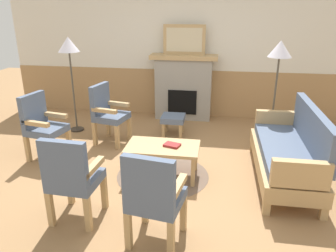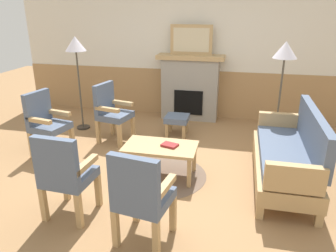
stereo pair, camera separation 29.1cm
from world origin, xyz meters
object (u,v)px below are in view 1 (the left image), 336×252
object	(u,v)px
fireplace	(183,87)
floor_lamp_by_chairs	(69,51)
armchair_front_center	(72,176)
armchair_near_fireplace	(42,124)
couch	(289,152)
framed_picture	(184,40)
armchair_by_window_left	(107,111)
coffee_table	(163,150)
book_on_table	(172,145)
footstool	(173,120)
armchair_front_left	(154,195)
floor_lamp_by_couch	(279,56)

from	to	relation	value
fireplace	floor_lamp_by_chairs	world-z (taller)	floor_lamp_by_chairs
fireplace	armchair_front_center	world-z (taller)	fireplace
fireplace	armchair_near_fireplace	xyz separation A→B (m)	(-1.86, -2.16, -0.11)
couch	floor_lamp_by_chairs	xyz separation A→B (m)	(-3.49, 1.28, 1.05)
framed_picture	armchair_by_window_left	xyz separation A→B (m)	(-1.10, -1.44, -1.02)
coffee_table	floor_lamp_by_chairs	distance (m)	2.58
book_on_table	coffee_table	bearing A→B (deg)	-175.32
fireplace	armchair_by_window_left	distance (m)	1.81
footstool	floor_lamp_by_chairs	world-z (taller)	floor_lamp_by_chairs
couch	armchair_by_window_left	world-z (taller)	same
coffee_table	floor_lamp_by_chairs	size ratio (longest dim) A/B	0.57
couch	footstool	size ratio (longest dim) A/B	4.50
armchair_by_window_left	armchair_front_left	size ratio (longest dim) A/B	1.00
fireplace	couch	bearing A→B (deg)	-54.65
framed_picture	footstool	size ratio (longest dim) A/B	2.00
framed_picture	armchair_front_left	bearing A→B (deg)	-87.77
framed_picture	armchair_by_window_left	world-z (taller)	framed_picture
armchair_front_center	fireplace	bearing A→B (deg)	78.08
book_on_table	floor_lamp_by_couch	distance (m)	2.23
armchair_front_center	floor_lamp_by_chairs	xyz separation A→B (m)	(-1.11, 2.55, 0.91)
fireplace	book_on_table	size ratio (longest dim) A/B	6.37
book_on_table	armchair_near_fireplace	bearing A→B (deg)	171.78
floor_lamp_by_couch	coffee_table	bearing A→B (deg)	-139.05
armchair_by_window_left	armchair_front_left	bearing A→B (deg)	-62.11
book_on_table	armchair_front_center	world-z (taller)	armchair_front_center
fireplace	book_on_table	world-z (taller)	fireplace
coffee_table	armchair_front_center	world-z (taller)	armchair_front_center
footstool	armchair_by_window_left	world-z (taller)	armchair_by_window_left
armchair_front_left	footstool	bearing A→B (deg)	94.40
framed_picture	floor_lamp_by_chairs	bearing A→B (deg)	-151.32
coffee_table	armchair_front_center	xyz separation A→B (m)	(-0.76, -1.11, 0.15)
armchair_by_window_left	couch	bearing A→B (deg)	-17.50
book_on_table	armchair_front_center	distance (m)	1.42
armchair_front_left	floor_lamp_by_chairs	distance (m)	3.54
footstool	armchair_front_left	world-z (taller)	armchair_front_left
footstool	armchair_front_left	size ratio (longest dim) A/B	0.41
framed_picture	fireplace	bearing A→B (deg)	-90.00
couch	floor_lamp_by_chairs	world-z (taller)	floor_lamp_by_chairs
armchair_front_center	armchair_front_left	bearing A→B (deg)	-14.15
book_on_table	armchair_by_window_left	distance (m)	1.58
floor_lamp_by_chairs	armchair_front_left	bearing A→B (deg)	-54.11
fireplace	armchair_front_left	world-z (taller)	fireplace
framed_picture	coffee_table	world-z (taller)	framed_picture
book_on_table	armchair_front_left	bearing A→B (deg)	-88.97
footstool	framed_picture	bearing A→B (deg)	85.87
book_on_table	armchair_near_fireplace	world-z (taller)	armchair_near_fireplace
book_on_table	footstool	world-z (taller)	book_on_table
coffee_table	footstool	distance (m)	1.49
floor_lamp_by_chairs	armchair_near_fireplace	bearing A→B (deg)	-89.90
couch	footstool	world-z (taller)	couch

